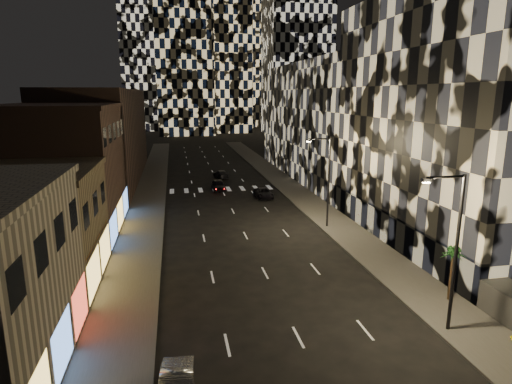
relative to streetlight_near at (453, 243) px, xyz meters
name	(u,v)px	position (x,y,z in m)	size (l,w,h in m)	color
sidewalk_left	(150,192)	(-18.35, 40.00, -5.28)	(4.00, 120.00, 0.15)	#47443F
sidewalk_right	(289,186)	(1.65, 40.00, -5.28)	(4.00, 120.00, 0.15)	#47443F
curb_left	(165,191)	(-16.25, 40.00, -5.28)	(0.20, 120.00, 0.15)	#4C4C47
curb_right	(275,187)	(-0.45, 40.00, -5.28)	(0.20, 120.00, 0.15)	#4C4C47
retail_tan	(21,232)	(-25.35, 11.00, -1.35)	(10.00, 10.00, 8.00)	#766547
retail_brown	(63,172)	(-25.35, 23.50, 0.65)	(10.00, 15.00, 12.00)	#453027
retail_filler_left	(104,136)	(-25.35, 50.00, 1.65)	(10.00, 40.00, 14.00)	#453027
midrise_right	(474,120)	(11.65, 14.50, 5.65)	(16.00, 25.00, 22.00)	#232326
midrise_base	(387,227)	(3.95, 14.50, -3.85)	(0.60, 25.00, 3.00)	#383838
midrise_filler_right	(338,121)	(11.65, 47.00, 3.65)	(16.00, 40.00, 18.00)	#232326
streetlight_near	(453,243)	(0.00, 0.00, 0.00)	(2.55, 0.25, 9.00)	black
streetlight_far	(326,176)	(0.00, 20.00, 0.00)	(2.55, 0.25, 9.00)	black
car_dark_midlane	(218,185)	(-8.85, 39.27, -4.59)	(1.79, 4.45, 1.52)	black
car_dark_oncoming	(221,174)	(-7.49, 48.45, -4.72)	(1.78, 4.39, 1.27)	black
car_dark_rightlane	(263,193)	(-3.50, 33.82, -4.73)	(2.05, 4.45, 1.24)	black
palm_tree	(453,256)	(2.57, 3.27, -2.22)	(1.84, 1.84, 3.62)	#47331E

